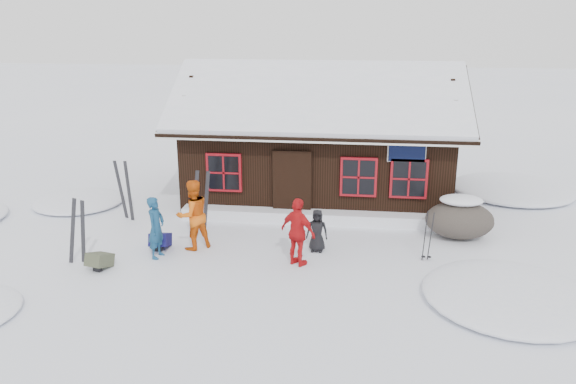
{
  "coord_description": "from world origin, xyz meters",
  "views": [
    {
      "loc": [
        2.73,
        -13.0,
        5.6
      ],
      "look_at": [
        0.98,
        0.91,
        1.3
      ],
      "focal_mm": 35.0,
      "sensor_mm": 36.0,
      "label": 1
    }
  ],
  "objects_px": {
    "backpack_olive": "(100,263)",
    "skier_crouched": "(317,231)",
    "backpack_blue": "(161,243)",
    "skier_orange_left": "(193,215)",
    "ski_poles": "(428,237)",
    "ski_pair_left": "(78,232)",
    "boulder": "(460,219)",
    "skier_orange_right": "(298,232)",
    "skier_teal": "(156,227)"
  },
  "relations": [
    {
      "from": "skier_crouched",
      "to": "backpack_olive",
      "type": "xyz_separation_m",
      "value": [
        -4.97,
        -1.71,
        -0.4
      ]
    },
    {
      "from": "skier_crouched",
      "to": "ski_pair_left",
      "type": "distance_m",
      "value": 5.77
    },
    {
      "from": "boulder",
      "to": "backpack_olive",
      "type": "distance_m",
      "value": 9.23
    },
    {
      "from": "skier_orange_left",
      "to": "skier_orange_right",
      "type": "bearing_deg",
      "value": 123.09
    },
    {
      "from": "skier_teal",
      "to": "skier_orange_left",
      "type": "height_order",
      "value": "skier_orange_left"
    },
    {
      "from": "ski_pair_left",
      "to": "ski_poles",
      "type": "relative_size",
      "value": 1.31
    },
    {
      "from": "skier_orange_left",
      "to": "ski_pair_left",
      "type": "height_order",
      "value": "skier_orange_left"
    },
    {
      "from": "backpack_blue",
      "to": "skier_crouched",
      "type": "bearing_deg",
      "value": 1.07
    },
    {
      "from": "skier_orange_left",
      "to": "ski_poles",
      "type": "height_order",
      "value": "skier_orange_left"
    },
    {
      "from": "skier_orange_right",
      "to": "ski_pair_left",
      "type": "relative_size",
      "value": 0.99
    },
    {
      "from": "skier_orange_right",
      "to": "backpack_olive",
      "type": "height_order",
      "value": "skier_orange_right"
    },
    {
      "from": "backpack_blue",
      "to": "backpack_olive",
      "type": "xyz_separation_m",
      "value": [
        -1.0,
        -1.36,
        -0.01
      ]
    },
    {
      "from": "skier_orange_left",
      "to": "skier_orange_right",
      "type": "height_order",
      "value": "skier_orange_left"
    },
    {
      "from": "backpack_blue",
      "to": "backpack_olive",
      "type": "distance_m",
      "value": 1.68
    },
    {
      "from": "skier_orange_right",
      "to": "backpack_olive",
      "type": "relative_size",
      "value": 2.95
    },
    {
      "from": "ski_poles",
      "to": "backpack_olive",
      "type": "height_order",
      "value": "ski_poles"
    },
    {
      "from": "skier_teal",
      "to": "skier_orange_right",
      "type": "height_order",
      "value": "skier_orange_right"
    },
    {
      "from": "skier_teal",
      "to": "backpack_blue",
      "type": "distance_m",
      "value": 0.81
    },
    {
      "from": "skier_orange_right",
      "to": "skier_teal",
      "type": "bearing_deg",
      "value": 31.62
    },
    {
      "from": "skier_crouched",
      "to": "backpack_blue",
      "type": "relative_size",
      "value": 1.84
    },
    {
      "from": "ski_pair_left",
      "to": "skier_orange_left",
      "type": "bearing_deg",
      "value": 32.38
    },
    {
      "from": "boulder",
      "to": "backpack_blue",
      "type": "relative_size",
      "value": 3.0
    },
    {
      "from": "skier_orange_right",
      "to": "skier_crouched",
      "type": "distance_m",
      "value": 1.02
    },
    {
      "from": "skier_orange_left",
      "to": "backpack_olive",
      "type": "height_order",
      "value": "skier_orange_left"
    },
    {
      "from": "skier_orange_left",
      "to": "skier_orange_right",
      "type": "xyz_separation_m",
      "value": [
        2.75,
        -0.69,
        -0.07
      ]
    },
    {
      "from": "ski_poles",
      "to": "backpack_blue",
      "type": "xyz_separation_m",
      "value": [
        -6.67,
        -0.13,
        -0.44
      ]
    },
    {
      "from": "ski_poles",
      "to": "backpack_blue",
      "type": "distance_m",
      "value": 6.69
    },
    {
      "from": "skier_orange_right",
      "to": "boulder",
      "type": "xyz_separation_m",
      "value": [
        4.09,
        2.3,
        -0.3
      ]
    },
    {
      "from": "skier_teal",
      "to": "boulder",
      "type": "bearing_deg",
      "value": -65.35
    },
    {
      "from": "skier_orange_right",
      "to": "backpack_blue",
      "type": "bearing_deg",
      "value": 23.48
    },
    {
      "from": "skier_orange_right",
      "to": "backpack_blue",
      "type": "xyz_separation_m",
      "value": [
        -3.59,
        0.55,
        -0.67
      ]
    },
    {
      "from": "boulder",
      "to": "ski_pair_left",
      "type": "height_order",
      "value": "ski_pair_left"
    },
    {
      "from": "skier_orange_right",
      "to": "ski_pair_left",
      "type": "distance_m",
      "value": 5.23
    },
    {
      "from": "skier_teal",
      "to": "skier_orange_left",
      "type": "bearing_deg",
      "value": -40.3
    },
    {
      "from": "skier_orange_right",
      "to": "skier_orange_left",
      "type": "bearing_deg",
      "value": 18.11
    },
    {
      "from": "boulder",
      "to": "backpack_blue",
      "type": "distance_m",
      "value": 7.89
    },
    {
      "from": "backpack_olive",
      "to": "skier_crouched",
      "type": "bearing_deg",
      "value": 31.93
    },
    {
      "from": "ski_pair_left",
      "to": "backpack_olive",
      "type": "distance_m",
      "value": 0.92
    },
    {
      "from": "skier_orange_right",
      "to": "ski_poles",
      "type": "xyz_separation_m",
      "value": [
        3.08,
        0.68,
        -0.23
      ]
    },
    {
      "from": "skier_orange_right",
      "to": "boulder",
      "type": "height_order",
      "value": "skier_orange_right"
    },
    {
      "from": "ski_poles",
      "to": "backpack_olive",
      "type": "relative_size",
      "value": 2.27
    },
    {
      "from": "skier_teal",
      "to": "ski_poles",
      "type": "bearing_deg",
      "value": -76.39
    },
    {
      "from": "ski_poles",
      "to": "backpack_blue",
      "type": "height_order",
      "value": "ski_poles"
    },
    {
      "from": "skier_orange_right",
      "to": "ski_pair_left",
      "type": "bearing_deg",
      "value": 38.07
    },
    {
      "from": "ski_pair_left",
      "to": "boulder",
      "type": "bearing_deg",
      "value": 22.86
    },
    {
      "from": "skier_crouched",
      "to": "ski_poles",
      "type": "xyz_separation_m",
      "value": [
        2.69,
        -0.22,
        0.05
      ]
    },
    {
      "from": "ski_pair_left",
      "to": "backpack_olive",
      "type": "xyz_separation_m",
      "value": [
        0.61,
        -0.27,
        -0.64
      ]
    },
    {
      "from": "boulder",
      "to": "ski_poles",
      "type": "height_order",
      "value": "ski_poles"
    },
    {
      "from": "skier_orange_left",
      "to": "ski_poles",
      "type": "xyz_separation_m",
      "value": [
        5.82,
        -0.01,
        -0.3
      ]
    },
    {
      "from": "skier_crouched",
      "to": "ski_pair_left",
      "type": "relative_size",
      "value": 0.66
    }
  ]
}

